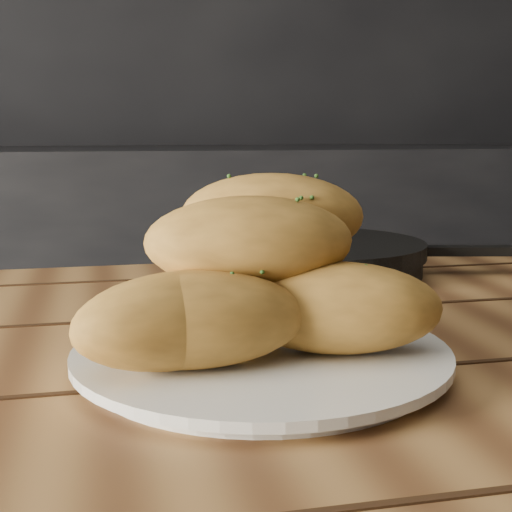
{
  "coord_description": "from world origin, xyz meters",
  "views": [
    {
      "loc": [
        0.26,
        -0.11,
        0.94
      ],
      "look_at": [
        0.39,
        0.46,
        0.84
      ],
      "focal_mm": 50.0,
      "sensor_mm": 36.0,
      "label": 1
    }
  ],
  "objects_px": {
    "bread_rolls": "(246,282)",
    "skillet": "(319,257)",
    "table": "(394,429)",
    "plate": "(261,357)"
  },
  "relations": [
    {
      "from": "plate",
      "to": "bread_rolls",
      "type": "bearing_deg",
      "value": -165.09
    },
    {
      "from": "table",
      "to": "plate",
      "type": "xyz_separation_m",
      "value": [
        -0.15,
        -0.07,
        0.11
      ]
    },
    {
      "from": "bread_rolls",
      "to": "skillet",
      "type": "height_order",
      "value": "bread_rolls"
    },
    {
      "from": "skillet",
      "to": "plate",
      "type": "bearing_deg",
      "value": -114.27
    },
    {
      "from": "table",
      "to": "skillet",
      "type": "relative_size",
      "value": 3.69
    },
    {
      "from": "plate",
      "to": "skillet",
      "type": "distance_m",
      "value": 0.4
    },
    {
      "from": "table",
      "to": "bread_rolls",
      "type": "xyz_separation_m",
      "value": [
        -0.17,
        -0.08,
        0.17
      ]
    },
    {
      "from": "bread_rolls",
      "to": "plate",
      "type": "bearing_deg",
      "value": 14.91
    },
    {
      "from": "plate",
      "to": "bread_rolls",
      "type": "height_order",
      "value": "bread_rolls"
    },
    {
      "from": "bread_rolls",
      "to": "table",
      "type": "bearing_deg",
      "value": 24.95
    }
  ]
}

